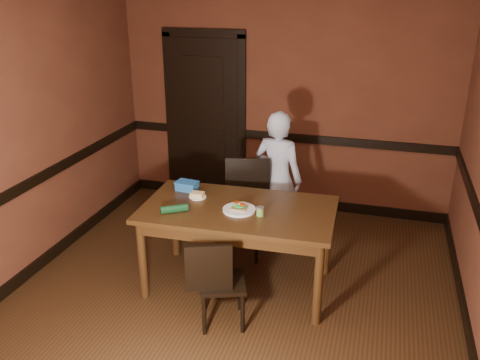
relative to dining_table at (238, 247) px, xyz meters
The scene contains 19 objects.
floor 0.51m from the dining_table, 89.13° to the right, with size 4.00×4.50×0.01m, color black.
wall_back 2.16m from the dining_table, 89.86° to the left, with size 4.00×0.02×2.70m, color #562A1A.
wall_front 2.73m from the dining_table, 89.89° to the right, with size 4.00×0.02×2.70m, color #562A1A.
wall_left 2.23m from the dining_table, behind, with size 0.02×4.50×2.70m, color #562A1A.
dado_back 1.99m from the dining_table, 89.86° to the left, with size 4.00×0.03×0.10m, color black.
dado_left 2.07m from the dining_table, behind, with size 0.03×4.50×0.10m, color black.
baseboard_back 1.95m from the dining_table, 89.86° to the left, with size 4.00×0.03×0.12m, color black.
baseboard_left 2.03m from the dining_table, behind, with size 0.03×4.50×0.12m, color black.
baseboard_right 2.04m from the dining_table, ahead, with size 0.03×4.50×0.12m, color black.
door 2.26m from the dining_table, 117.59° to the left, with size 1.05×0.07×2.20m.
dining_table is the anchor object (origin of this frame).
chair_far 0.61m from the dining_table, 107.10° to the left, with size 0.46×0.46×0.99m, color black, non-canonical shape.
chair_near 0.57m from the dining_table, 86.87° to the right, with size 0.37×0.37×0.79m, color black, non-canonical shape.
person 1.03m from the dining_table, 81.05° to the left, with size 0.53×0.35×1.46m, color silver.
sandwich_plate 0.43m from the dining_table, 66.57° to the right, with size 0.29×0.29×0.07m.
sauce_jar 0.51m from the dining_table, 24.93° to the right, with size 0.07×0.07×0.08m.
cheese_saucer 0.61m from the dining_table, 165.87° to the left, with size 0.16×0.16×0.05m.
food_tub 0.78m from the dining_table, 157.19° to the left, with size 0.22×0.16×0.09m.
wrapped_veg 0.71m from the dining_table, 153.55° to the right, with size 0.07×0.07×0.24m, color #0F381A.
Camera 1 is at (1.16, -3.63, 2.69)m, focal length 38.00 mm.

